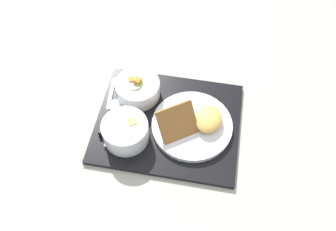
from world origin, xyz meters
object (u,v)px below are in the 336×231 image
Objects in this scene: knife at (105,119)px; spoon at (113,116)px; bowl_soup at (125,131)px; plate_main at (194,124)px; bowl_salad at (138,88)px.

knife reaches higher than spoon.
bowl_soup is 0.62× the size of knife.
bowl_soup is 0.56× the size of plate_main.
bowl_salad is 0.19m from plate_main.
bowl_soup reaches higher than knife.
bowl_salad is 0.57× the size of plate_main.
plate_main reaches higher than bowl_soup.
bowl_salad is 0.10m from spoon.
bowl_salad reaches higher than bowl_soup.
knife is 0.02m from spoon.
bowl_salad is at bearing -39.43° from knife.
plate_main is 0.22m from spoon.
bowl_soup is 0.80× the size of spoon.
knife is at bearing -166.23° from plate_main.
bowl_salad is 1.02× the size of bowl_soup.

